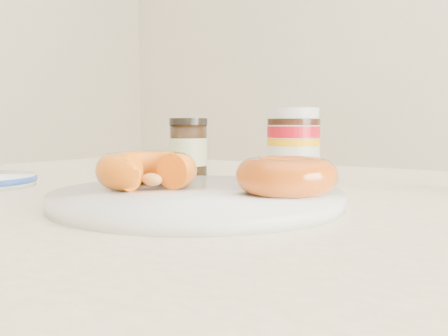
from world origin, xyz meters
The scene contains 6 objects.
dining_table centered at (0.00, 0.10, 0.67)m, with size 1.40×0.90×0.75m.
plate centered at (-0.04, 0.00, 0.76)m, with size 0.30×0.30×0.02m.
donut_bitten centered at (-0.10, -0.01, 0.78)m, with size 0.11×0.11×0.04m, color #D65B0C.
donut_whole centered at (0.05, 0.03, 0.78)m, with size 0.10×0.10×0.04m, color #973809.
nutella_jar centered at (-0.04, 0.24, 0.81)m, with size 0.08×0.08×0.11m.
dark_jar centered at (-0.20, 0.19, 0.80)m, with size 0.06×0.06×0.09m.
Camera 1 is at (0.27, -0.42, 0.83)m, focal length 40.00 mm.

